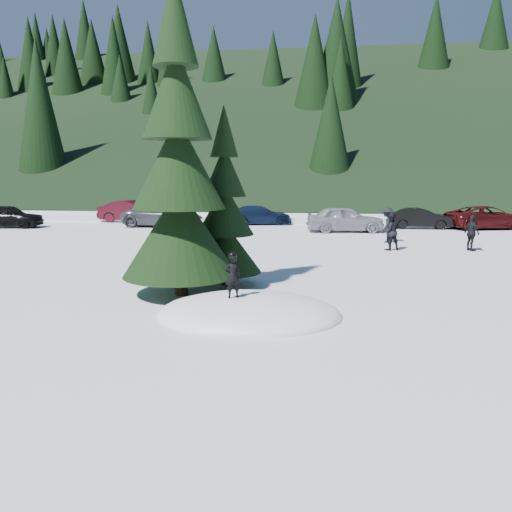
# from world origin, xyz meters

# --- Properties ---
(ground) EXTENTS (200.00, 200.00, 0.00)m
(ground) POSITION_xyz_m (0.00, 0.00, 0.00)
(ground) COLOR white
(ground) RESTS_ON ground
(snow_mound) EXTENTS (4.48, 3.52, 0.96)m
(snow_mound) POSITION_xyz_m (0.00, 0.00, 0.00)
(snow_mound) COLOR white
(snow_mound) RESTS_ON ground
(forest_hillside) EXTENTS (200.00, 60.00, 25.00)m
(forest_hillside) POSITION_xyz_m (0.00, 54.00, 12.50)
(forest_hillside) COLOR black
(forest_hillside) RESTS_ON ground
(spruce_tall) EXTENTS (3.20, 3.20, 8.60)m
(spruce_tall) POSITION_xyz_m (-2.20, 1.80, 3.32)
(spruce_tall) COLOR #311D10
(spruce_tall) RESTS_ON ground
(spruce_short) EXTENTS (2.20, 2.20, 5.37)m
(spruce_short) POSITION_xyz_m (-1.20, 3.20, 2.10)
(spruce_short) COLOR #311D10
(spruce_short) RESTS_ON ground
(child_skier) EXTENTS (0.44, 0.38, 1.02)m
(child_skier) POSITION_xyz_m (-0.36, -0.24, 0.99)
(child_skier) COLOR black
(child_skier) RESTS_ON snow_mound
(adult_0) EXTENTS (0.97, 0.85, 1.68)m
(adult_0) POSITION_xyz_m (4.76, 11.08, 0.84)
(adult_0) COLOR black
(adult_0) RESTS_ON ground
(adult_1) EXTENTS (0.70, 1.01, 1.59)m
(adult_1) POSITION_xyz_m (8.28, 11.32, 0.79)
(adult_1) COLOR black
(adult_1) RESTS_ON ground
(adult_2) EXTENTS (0.98, 1.29, 1.76)m
(adult_2) POSITION_xyz_m (4.92, 13.66, 0.88)
(adult_2) COLOR black
(adult_2) RESTS_ON ground
(car_0) EXTENTS (4.52, 2.31, 1.47)m
(car_0) POSITION_xyz_m (-18.03, 17.70, 0.74)
(car_0) COLOR black
(car_0) RESTS_ON ground
(car_1) EXTENTS (4.62, 1.70, 1.51)m
(car_1) POSITION_xyz_m (-11.63, 22.44, 0.75)
(car_1) COLOR #390A12
(car_1) RESTS_ON ground
(car_2) EXTENTS (5.23, 2.56, 1.43)m
(car_2) POSITION_xyz_m (-8.48, 19.71, 0.71)
(car_2) COLOR #44464B
(car_2) RESTS_ON ground
(car_3) EXTENTS (4.62, 2.62, 1.26)m
(car_3) POSITION_xyz_m (-2.43, 21.76, 0.63)
(car_3) COLOR black
(car_3) RESTS_ON ground
(car_4) EXTENTS (4.67, 2.31, 1.53)m
(car_4) POSITION_xyz_m (3.09, 18.06, 0.76)
(car_4) COLOR gray
(car_4) RESTS_ON ground
(car_5) EXTENTS (3.89, 1.44, 1.27)m
(car_5) POSITION_xyz_m (7.84, 20.52, 0.64)
(car_5) COLOR black
(car_5) RESTS_ON ground
(car_6) EXTENTS (5.49, 3.52, 1.41)m
(car_6) POSITION_xyz_m (11.93, 20.84, 0.70)
(car_6) COLOR #3A0A0D
(car_6) RESTS_ON ground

